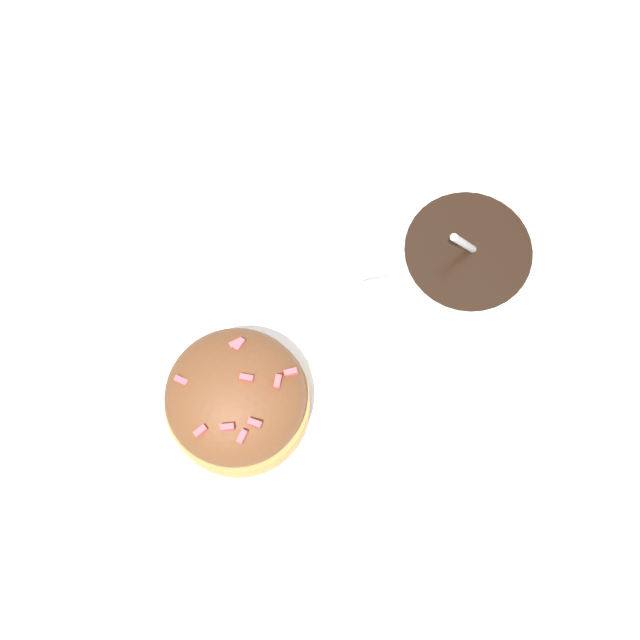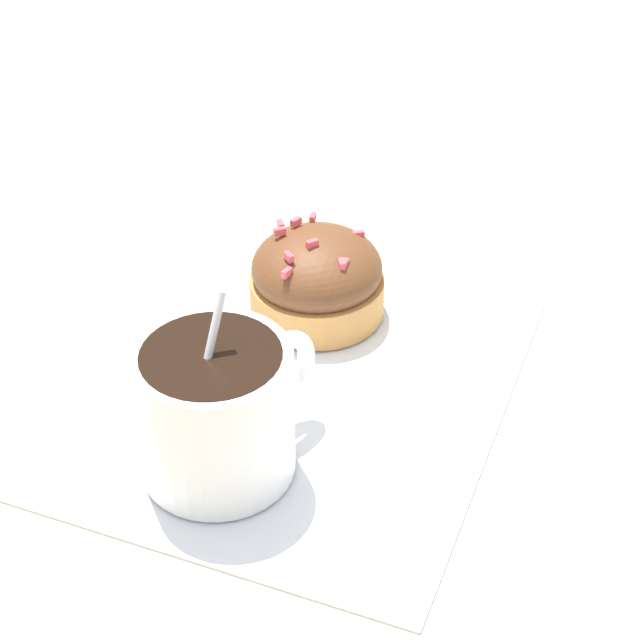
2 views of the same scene
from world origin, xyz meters
The scene contains 4 objects.
ground_plane centered at (0.00, 0.00, 0.00)m, with size 3.00×3.00×0.00m, color #C6B793.
paper_napkin centered at (0.00, 0.00, 0.00)m, with size 0.28×0.26×0.00m.
coffee_cup centered at (0.07, -0.01, 0.04)m, with size 0.10×0.08×0.10m.
frosted_pastry centered at (-0.07, 0.00, 0.03)m, with size 0.08×0.08×0.06m.
Camera 1 is at (-0.09, -0.11, 0.51)m, focal length 50.00 mm.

